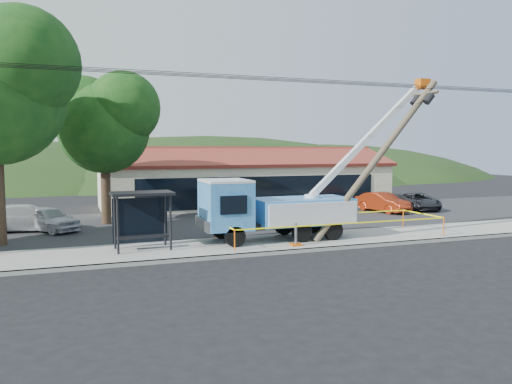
{
  "coord_description": "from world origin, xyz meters",
  "views": [
    {
      "loc": [
        -8.71,
        -17.38,
        4.53
      ],
      "look_at": [
        -0.54,
        5.0,
        2.44
      ],
      "focal_mm": 35.0,
      "sensor_mm": 36.0,
      "label": 1
    }
  ],
  "objects": [
    {
      "name": "ground",
      "position": [
        0.0,
        0.0,
        0.0
      ],
      "size": [
        120.0,
        120.0,
        0.0
      ],
      "primitive_type": "plane",
      "color": "black",
      "rests_on": "ground"
    },
    {
      "name": "curb",
      "position": [
        0.0,
        2.1,
        0.07
      ],
      "size": [
        60.0,
        0.25,
        0.15
      ],
      "primitive_type": "cube",
      "color": "#A5A49B",
      "rests_on": "ground"
    },
    {
      "name": "sidewalk",
      "position": [
        0.0,
        4.0,
        0.07
      ],
      "size": [
        60.0,
        4.0,
        0.15
      ],
      "primitive_type": "cube",
      "color": "#A5A49B",
      "rests_on": "ground"
    },
    {
      "name": "parking_lot",
      "position": [
        0.0,
        12.0,
        0.05
      ],
      "size": [
        60.0,
        12.0,
        0.1
      ],
      "primitive_type": "cube",
      "color": "#28282B",
      "rests_on": "ground"
    },
    {
      "name": "strip_mall",
      "position": [
        4.0,
        19.98,
        1.88
      ],
      "size": [
        22.5,
        8.53,
        4.67
      ],
      "color": "#B8B192",
      "rests_on": "ground"
    },
    {
      "name": "tree_lot",
      "position": [
        -7.0,
        13.0,
        6.21
      ],
      "size": [
        6.3,
        5.6,
        8.94
      ],
      "color": "#332316",
      "rests_on": "ground"
    },
    {
      "name": "hill_west",
      "position": [
        -15.0,
        55.0,
        0.0
      ],
      "size": [
        78.4,
        56.0,
        28.0
      ],
      "primitive_type": "ellipsoid",
      "color": "#1D3412",
      "rests_on": "ground"
    },
    {
      "name": "hill_center",
      "position": [
        10.0,
        55.0,
        0.0
      ],
      "size": [
        89.6,
        64.0,
        32.0
      ],
      "primitive_type": "ellipsoid",
      "color": "#1D3412",
      "rests_on": "ground"
    },
    {
      "name": "hill_east",
      "position": [
        30.0,
        55.0,
        0.0
      ],
      "size": [
        72.8,
        52.0,
        26.0
      ],
      "primitive_type": "ellipsoid",
      "color": "#1D3412",
      "rests_on": "ground"
    },
    {
      "name": "utility_truck",
      "position": [
        0.25,
        4.62,
        1.73
      ],
      "size": [
        12.15,
        3.96,
        7.98
      ],
      "color": "black",
      "rests_on": "ground"
    },
    {
      "name": "leaning_pole",
      "position": [
        5.54,
        3.5,
        4.41
      ],
      "size": [
        6.86,
        1.81,
        7.94
      ],
      "color": "#4D4332",
      "rests_on": "ground"
    },
    {
      "name": "bus_shelter",
      "position": [
        -6.0,
        4.56,
        1.99
      ],
      "size": [
        2.64,
        1.66,
        2.51
      ],
      "rotation": [
        0.0,
        0.0,
        0.02
      ],
      "color": "black",
      "rests_on": "ground"
    },
    {
      "name": "caution_tape",
      "position": [
        3.15,
        4.3,
        0.87
      ],
      "size": [
        11.07,
        3.34,
        0.96
      ],
      "color": "#D4560B",
      "rests_on": "ground"
    },
    {
      "name": "car_silver",
      "position": [
        -10.12,
        11.21,
        0.0
      ],
      "size": [
        3.75,
        4.09,
        1.35
      ],
      "primitive_type": "imported",
      "rotation": [
        0.0,
        0.0,
        0.68
      ],
      "color": "silver",
      "rests_on": "ground"
    },
    {
      "name": "car_red",
      "position": [
        11.48,
        12.1,
        0.0
      ],
      "size": [
        2.29,
        4.33,
        1.36
      ],
      "primitive_type": "imported",
      "rotation": [
        0.0,
        0.0,
        0.22
      ],
      "color": "maroon",
      "rests_on": "ground"
    },
    {
      "name": "car_white",
      "position": [
        -11.16,
        11.82,
        0.0
      ],
      "size": [
        5.09,
        2.54,
        1.42
      ],
      "primitive_type": "imported",
      "rotation": [
        0.0,
        0.0,
        1.46
      ],
      "color": "silver",
      "rests_on": "ground"
    },
    {
      "name": "car_dark",
      "position": [
        14.77,
        12.39,
        0.0
      ],
      "size": [
        3.04,
        4.7,
        1.2
      ],
      "primitive_type": "imported",
      "rotation": [
        0.0,
        0.0,
        -0.26
      ],
      "color": "black",
      "rests_on": "ground"
    }
  ]
}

